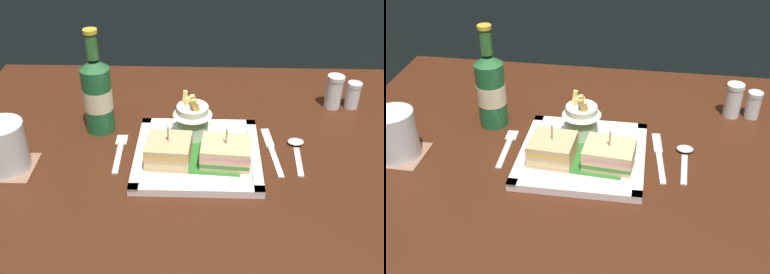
{
  "view_description": "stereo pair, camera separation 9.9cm",
  "coord_description": "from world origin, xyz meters",
  "views": [
    {
      "loc": [
        0.04,
        -0.84,
        1.34
      ],
      "look_at": [
        0.01,
        -0.02,
        0.8
      ],
      "focal_mm": 45.18,
      "sensor_mm": 36.0,
      "label": 1
    },
    {
      "loc": [
        0.14,
        -0.83,
        1.34
      ],
      "look_at": [
        0.01,
        -0.02,
        0.8
      ],
      "focal_mm": 45.18,
      "sensor_mm": 36.0,
      "label": 2
    }
  ],
  "objects": [
    {
      "name": "sandwich_half_left",
      "position": [
        -0.03,
        -0.06,
        0.79
      ],
      "size": [
        0.09,
        0.09,
        0.08
      ],
      "color": "#D8AF7D",
      "rests_on": "square_plate"
    },
    {
      "name": "knife",
      "position": [
        0.18,
        0.0,
        0.76
      ],
      "size": [
        0.03,
        0.18,
        0.0
      ],
      "color": "silver",
      "rests_on": "dining_table"
    },
    {
      "name": "fork",
      "position": [
        -0.14,
        -0.01,
        0.76
      ],
      "size": [
        0.03,
        0.14,
        0.0
      ],
      "color": "silver",
      "rests_on": "dining_table"
    },
    {
      "name": "sandwich_half_right",
      "position": [
        0.08,
        -0.06,
        0.79
      ],
      "size": [
        0.1,
        0.09,
        0.08
      ],
      "color": "#DEBC85",
      "rests_on": "square_plate"
    },
    {
      "name": "drink_coaster",
      "position": [
        -0.35,
        -0.08,
        0.76
      ],
      "size": [
        0.1,
        0.1,
        0.0
      ],
      "primitive_type": "cube",
      "color": "#976A4F",
      "rests_on": "dining_table"
    },
    {
      "name": "beer_bottle",
      "position": [
        -0.2,
        0.07,
        0.85
      ],
      "size": [
        0.06,
        0.06,
        0.23
      ],
      "color": "#1C6133",
      "rests_on": "dining_table"
    },
    {
      "name": "salt_shaker",
      "position": [
        0.34,
        0.19,
        0.79
      ],
      "size": [
        0.04,
        0.04,
        0.08
      ],
      "color": "silver",
      "rests_on": "dining_table"
    },
    {
      "name": "spoon",
      "position": [
        0.23,
        0.01,
        0.76
      ],
      "size": [
        0.04,
        0.13,
        0.01
      ],
      "color": "silver",
      "rests_on": "dining_table"
    },
    {
      "name": "fries_cup",
      "position": [
        0.01,
        0.04,
        0.82
      ],
      "size": [
        0.08,
        0.08,
        0.1
      ],
      "color": "silver",
      "rests_on": "square_plate"
    },
    {
      "name": "pepper_shaker",
      "position": [
        0.39,
        0.19,
        0.79
      ],
      "size": [
        0.03,
        0.03,
        0.07
      ],
      "color": "silver",
      "rests_on": "dining_table"
    },
    {
      "name": "water_glass",
      "position": [
        -0.35,
        -0.08,
        0.8
      ],
      "size": [
        0.09,
        0.09,
        0.1
      ],
      "color": "silver",
      "rests_on": "dining_table"
    },
    {
      "name": "square_plate",
      "position": [
        0.02,
        -0.03,
        0.76
      ],
      "size": [
        0.25,
        0.25,
        0.02
      ],
      "color": "white",
      "rests_on": "dining_table"
    },
    {
      "name": "dining_table",
      "position": [
        0.0,
        0.0,
        0.58
      ],
      "size": [
        1.07,
        0.81,
        0.76
      ],
      "color": "#431F10",
      "rests_on": "ground_plane"
    }
  ]
}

